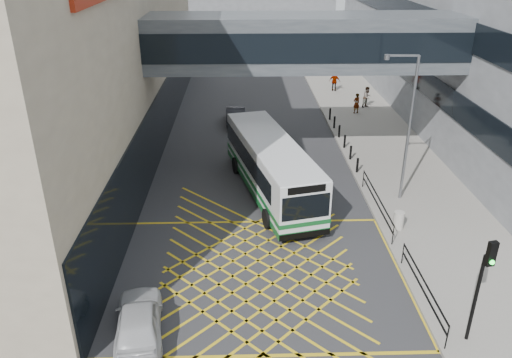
{
  "coord_description": "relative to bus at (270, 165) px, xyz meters",
  "views": [
    {
      "loc": [
        -0.62,
        -17.14,
        12.54
      ],
      "look_at": [
        0.0,
        4.0,
        2.6
      ],
      "focal_mm": 35.0,
      "sensor_mm": 36.0,
      "label": 1
    }
  ],
  "objects": [
    {
      "name": "box_junction",
      "position": [
        -0.9,
        -7.79,
        -1.64
      ],
      "size": [
        12.0,
        9.0,
        0.01
      ],
      "color": "gold",
      "rests_on": "ground"
    },
    {
      "name": "bollards",
      "position": [
        5.35,
        7.21,
        -1.03
      ],
      "size": [
        0.14,
        10.14,
        0.9
      ],
      "color": "black",
      "rests_on": "pavement"
    },
    {
      "name": "litter_bin",
      "position": [
        5.93,
        -4.36,
        -1.05
      ],
      "size": [
        0.5,
        0.5,
        0.87
      ],
      "primitive_type": "cylinder",
      "color": "#ADA89E",
      "rests_on": "pavement"
    },
    {
      "name": "pavement",
      "position": [
        8.1,
        7.21,
        -1.56
      ],
      "size": [
        6.0,
        54.0,
        0.16
      ],
      "primitive_type": "cube",
      "color": "gray",
      "rests_on": "ground"
    },
    {
      "name": "pedestrian_a",
      "position": [
        7.73,
        13.8,
        -0.67
      ],
      "size": [
        0.78,
        0.68,
        1.62
      ],
      "primitive_type": "imported",
      "rotation": [
        0.0,
        0.0,
        3.56
      ],
      "color": "gray",
      "rests_on": "pavement"
    },
    {
      "name": "pedestrian_b",
      "position": [
        8.97,
        15.39,
        -0.62
      ],
      "size": [
        0.97,
        0.9,
        1.73
      ],
      "primitive_type": "imported",
      "rotation": [
        0.0,
        0.0,
        0.64
      ],
      "color": "gray",
      "rests_on": "pavement"
    },
    {
      "name": "car_white",
      "position": [
        -5.21,
        -11.2,
        -0.95
      ],
      "size": [
        2.36,
        4.53,
        1.38
      ],
      "primitive_type": "imported",
      "rotation": [
        0.0,
        0.0,
        3.28
      ],
      "color": "silver",
      "rests_on": "ground"
    },
    {
      "name": "pedestrian_c",
      "position": [
        7.15,
        20.68,
        -0.6
      ],
      "size": [
        1.15,
        0.81,
        1.77
      ],
      "primitive_type": "imported",
      "rotation": [
        0.0,
        0.0,
        2.82
      ],
      "color": "gray",
      "rests_on": "pavement"
    },
    {
      "name": "car_silver",
      "position": [
        -0.68,
        5.63,
        -1.02
      ],
      "size": [
        2.55,
        4.25,
        1.24
      ],
      "primitive_type": "imported",
      "rotation": [
        0.0,
        0.0,
        2.91
      ],
      "color": "#919599",
      "rests_on": "ground"
    },
    {
      "name": "car_dark",
      "position": [
        -2.03,
        12.03,
        -0.96
      ],
      "size": [
        1.85,
        4.39,
        1.36
      ],
      "primitive_type": "imported",
      "rotation": [
        0.0,
        0.0,
        3.18
      ],
      "color": "black",
      "rests_on": "ground"
    },
    {
      "name": "kerb_railings",
      "position": [
        5.25,
        -6.01,
        -0.76
      ],
      "size": [
        0.05,
        12.54,
        1.0
      ],
      "color": "black",
      "rests_on": "pavement"
    },
    {
      "name": "skybridge",
      "position": [
        2.1,
        4.21,
        5.86
      ],
      "size": [
        20.0,
        4.1,
        3.0
      ],
      "color": "#44494E",
      "rests_on": "ground"
    },
    {
      "name": "bus",
      "position": [
        0.0,
        0.0,
        0.0
      ],
      "size": [
        4.99,
        11.2,
        3.06
      ],
      "rotation": [
        0.0,
        0.0,
        0.24
      ],
      "color": "silver",
      "rests_on": "ground"
    },
    {
      "name": "ground",
      "position": [
        -0.9,
        -7.79,
        -1.64
      ],
      "size": [
        120.0,
        120.0,
        0.0
      ],
      "primitive_type": "plane",
      "color": "#333335"
    },
    {
      "name": "street_lamp",
      "position": [
        6.79,
        -1.19,
        2.88
      ],
      "size": [
        1.74,
        0.28,
        7.66
      ],
      "rotation": [
        0.0,
        0.0,
        -0.04
      ],
      "color": "slate",
      "rests_on": "pavement"
    },
    {
      "name": "traffic_light",
      "position": [
        6.2,
        -11.95,
        1.17
      ],
      "size": [
        0.32,
        0.49,
        4.08
      ],
      "rotation": [
        0.0,
        0.0,
        0.22
      ],
      "color": "black",
      "rests_on": "pavement"
    }
  ]
}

